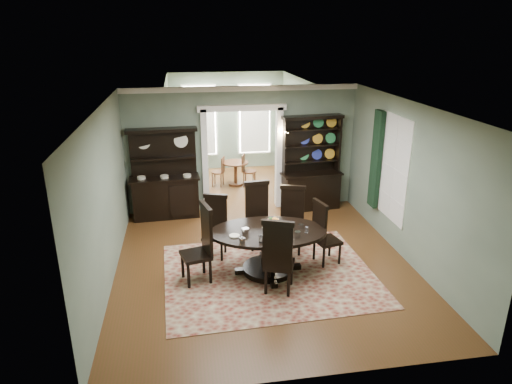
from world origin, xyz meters
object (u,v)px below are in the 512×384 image
dining_table (268,243)px  sideboard (165,187)px  parlor_table (236,170)px  welsh_dresser (311,175)px

dining_table → sideboard: size_ratio=1.05×
sideboard → parlor_table: (1.90, 2.02, -0.29)m
parlor_table → welsh_dresser: bearing=-51.2°
welsh_dresser → parlor_table: welsh_dresser is taller
sideboard → parlor_table: bearing=43.8°
dining_table → welsh_dresser: (1.62, 3.00, 0.26)m
welsh_dresser → parlor_table: 2.62m
dining_table → welsh_dresser: welsh_dresser is taller
welsh_dresser → dining_table: bearing=-124.1°
sideboard → parlor_table: size_ratio=2.89×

